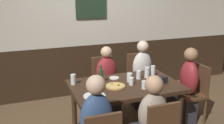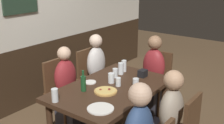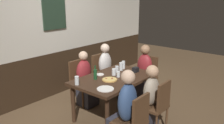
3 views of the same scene
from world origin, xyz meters
name	(u,v)px [view 1 (image 1 of 3)]	position (x,y,z in m)	size (l,w,h in m)	color
wall_back	(90,26)	(0.00, 1.65, 1.30)	(6.40, 0.13, 2.60)	#332316
dining_table	(125,90)	(0.00, 0.00, 0.65)	(1.46, 0.93, 0.74)	#382316
chair_mid_far	(104,80)	(0.00, 0.88, 0.50)	(0.40, 0.40, 0.88)	#513521
chair_right_far	(139,76)	(0.64, 0.88, 0.50)	(0.40, 0.40, 0.88)	#513521
chair_head_east	(194,90)	(1.14, 0.00, 0.50)	(0.40, 0.40, 0.88)	#513521
person_mid_far	(108,86)	(0.00, 0.72, 0.46)	(0.34, 0.37, 1.10)	#2D2D38
person_right_far	(143,80)	(0.64, 0.72, 0.48)	(0.34, 0.37, 1.15)	#2D2D38
person_head_east	(185,92)	(0.98, 0.00, 0.49)	(0.37, 0.34, 1.16)	#2D2D38
pizza	(115,86)	(-0.16, -0.04, 0.75)	(0.26, 0.26, 0.03)	tan
tumbler_water	(147,73)	(0.41, 0.15, 0.81)	(0.07, 0.07, 0.16)	silver
beer_glass_tall	(131,82)	(0.07, -0.05, 0.78)	(0.06, 0.06, 0.10)	silver
pint_glass_pale	(73,80)	(-0.65, 0.24, 0.80)	(0.07, 0.07, 0.14)	silver
beer_glass_half	(144,85)	(0.17, -0.23, 0.78)	(0.07, 0.07, 0.10)	silver
pint_glass_amber	(130,78)	(0.10, 0.08, 0.80)	(0.08, 0.08, 0.12)	silver
pint_glass_stout	(139,75)	(0.27, 0.14, 0.79)	(0.07, 0.07, 0.12)	silver
highball_clear	(153,71)	(0.52, 0.18, 0.81)	(0.07, 0.07, 0.16)	silver
beer_bottle_green	(101,76)	(-0.28, 0.18, 0.84)	(0.06, 0.06, 0.25)	#194723
plate_white_large	(94,96)	(-0.50, -0.24, 0.75)	(0.27, 0.27, 0.01)	white
plate_white_small	(114,78)	(-0.05, 0.28, 0.75)	(0.14, 0.14, 0.01)	white
condiment_caddy	(162,80)	(0.50, -0.12, 0.79)	(0.11, 0.09, 0.09)	black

